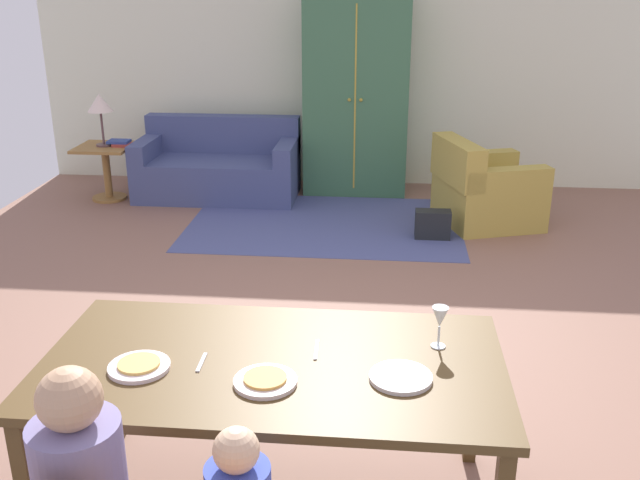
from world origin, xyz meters
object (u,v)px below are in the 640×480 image
(plate_near_woman, at_px, (401,377))
(couch, at_px, (219,168))
(table_lamp, at_px, (100,105))
(handbag, at_px, (433,224))
(armchair, at_px, (484,191))
(book_upper, at_px, (119,141))
(wine_glass, at_px, (440,319))
(side_table, at_px, (106,165))
(book_lower, at_px, (124,145))
(plate_near_man, at_px, (139,367))
(plate_near_child, at_px, (265,381))
(dining_table, at_px, (273,374))
(armoire, at_px, (356,96))

(plate_near_woman, xyz_separation_m, couch, (-1.88, 4.90, -0.47))
(table_lamp, height_order, handbag, table_lamp)
(armchair, relative_size, book_upper, 4.91)
(wine_glass, height_order, book_upper, wine_glass)
(couch, xyz_separation_m, armchair, (2.74, -0.67, 0.02))
(armchair, bearing_deg, couch, 166.15)
(plate_near_woman, bearing_deg, book_upper, 121.64)
(side_table, bearing_deg, handbag, -14.89)
(wine_glass, distance_m, book_lower, 5.30)
(plate_near_man, xyz_separation_m, side_table, (-1.98, 4.66, -0.39))
(wine_glass, bearing_deg, plate_near_woman, -120.11)
(wine_glass, bearing_deg, couch, 113.89)
(plate_near_child, distance_m, book_lower, 5.26)
(book_lower, bearing_deg, table_lamp, -177.54)
(plate_near_man, relative_size, plate_near_child, 1.00)
(plate_near_man, bearing_deg, armchair, 65.82)
(couch, relative_size, table_lamp, 3.13)
(plate_near_woman, bearing_deg, couch, 111.03)
(couch, bearing_deg, armchair, -13.85)
(plate_near_woman, bearing_deg, handbag, 84.57)
(dining_table, xyz_separation_m, table_lamp, (-2.50, 4.54, 0.31))
(plate_near_woman, bearing_deg, wine_glass, 59.89)
(side_table, distance_m, book_upper, 0.29)
(armoire, xyz_separation_m, table_lamp, (-2.61, -0.59, -0.04))
(dining_table, distance_m, armchair, 4.36)
(armchair, bearing_deg, wine_glass, -99.95)
(couch, height_order, handbag, couch)
(plate_near_man, relative_size, handbag, 0.78)
(couch, xyz_separation_m, book_upper, (-1.00, -0.22, 0.32))
(dining_table, distance_m, plate_near_man, 0.54)
(book_lower, xyz_separation_m, book_upper, (-0.06, 0.03, 0.03))
(dining_table, height_order, armoire, armoire)
(couch, distance_m, book_lower, 1.01)
(plate_near_child, distance_m, armchair, 4.54)
(side_table, distance_m, handbag, 3.51)
(armchair, distance_m, side_table, 3.91)
(book_lower, distance_m, book_upper, 0.07)
(table_lamp, bearing_deg, armchair, -6.12)
(dining_table, height_order, wine_glass, wine_glass)
(plate_near_man, bearing_deg, wine_glass, 13.89)
(armchair, distance_m, book_upper, 3.77)
(plate_near_man, distance_m, plate_near_child, 0.53)
(plate_near_woman, bearing_deg, side_table, 123.15)
(plate_near_woman, distance_m, book_upper, 5.49)
(wine_glass, height_order, armoire, armoire)
(plate_near_man, height_order, armoire, armoire)
(plate_near_man, relative_size, armoire, 0.12)
(plate_near_child, xyz_separation_m, book_upper, (-2.36, 4.75, -0.15))
(plate_near_man, bearing_deg, plate_near_child, -6.51)
(plate_near_woman, relative_size, side_table, 0.43)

